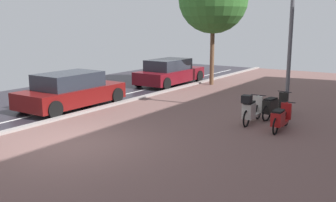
# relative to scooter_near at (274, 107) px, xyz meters

# --- Properties ---
(ground) EXTENTS (21.00, 40.00, 0.13)m
(ground) POSITION_rel_scooter_near_xyz_m (-2.14, -5.93, -0.43)
(ground) COLOR #2B272F
(scooter_near) EXTENTS (0.59, 1.88, 0.86)m
(scooter_near) POSITION_rel_scooter_near_xyz_m (0.00, 0.00, 0.00)
(scooter_near) COLOR black
(scooter_near) RESTS_ON ground
(scooter_mid) EXTENTS (0.52, 1.71, 0.81)m
(scooter_mid) POSITION_rel_scooter_near_xyz_m (0.69, -1.41, -0.03)
(scooter_mid) COLOR black
(scooter_mid) RESTS_ON ground
(scooter_far) EXTENTS (0.52, 1.77, 1.04)m
(scooter_far) POSITION_rel_scooter_near_xyz_m (-0.37, -1.14, 0.06)
(scooter_far) COLOR black
(scooter_far) RESTS_ON ground
(parked_car_near) EXTENTS (1.94, 4.23, 1.36)m
(parked_car_near) POSITION_rel_scooter_near_xyz_m (-7.07, -2.63, 0.24)
(parked_car_near) COLOR maroon
(parked_car_near) RESTS_ON ground
(parked_car_far) EXTENTS (1.87, 4.29, 1.34)m
(parked_car_far) POSITION_rel_scooter_near_xyz_m (-7.08, 4.24, 0.24)
(parked_car_far) COLOR maroon
(parked_car_far) RESTS_ON ground
(lamp_post) EXTENTS (0.20, 0.52, 5.41)m
(lamp_post) POSITION_rel_scooter_near_xyz_m (0.08, 1.18, 2.62)
(lamp_post) COLOR slate
(lamp_post) RESTS_ON ground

